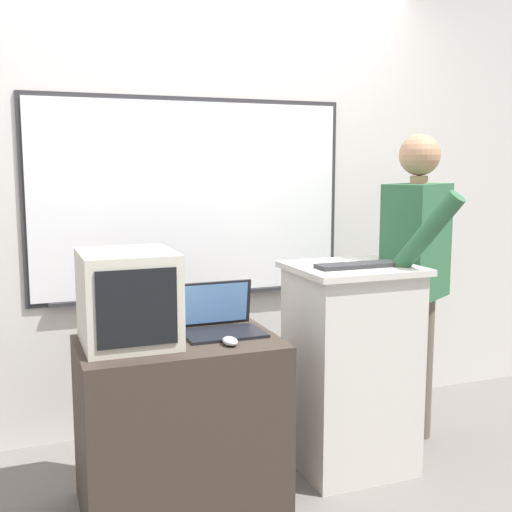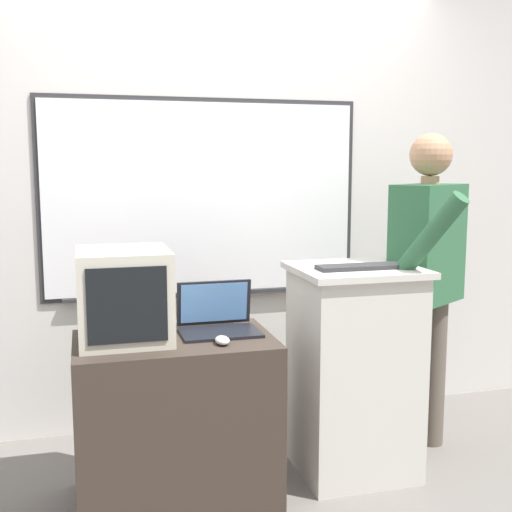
{
  "view_description": "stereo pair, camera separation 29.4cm",
  "coord_description": "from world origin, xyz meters",
  "px_view_note": "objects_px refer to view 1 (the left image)",
  "views": [
    {
      "loc": [
        -1.03,
        -2.19,
        1.49
      ],
      "look_at": [
        0.01,
        0.52,
        1.07
      ],
      "focal_mm": 45.0,
      "sensor_mm": 36.0,
      "label": 1
    },
    {
      "loc": [
        -0.76,
        -2.29,
        1.49
      ],
      "look_at": [
        0.01,
        0.52,
        1.07
      ],
      "focal_mm": 45.0,
      "sensor_mm": 36.0,
      "label": 2
    }
  ],
  "objects_px": {
    "person_presenter": "(416,270)",
    "computer_mouse_by_laptop": "(230,341)",
    "wireless_keyboard": "(358,265)",
    "crt_monitor": "(128,298)",
    "side_desk": "(181,424)",
    "laptop": "(219,319)",
    "lectern_podium": "(350,366)"
  },
  "relations": [
    {
      "from": "side_desk",
      "to": "computer_mouse_by_laptop",
      "type": "height_order",
      "value": "computer_mouse_by_laptop"
    },
    {
      "from": "laptop",
      "to": "crt_monitor",
      "type": "relative_size",
      "value": 0.83
    },
    {
      "from": "side_desk",
      "to": "person_presenter",
      "type": "bearing_deg",
      "value": 7.76
    },
    {
      "from": "side_desk",
      "to": "crt_monitor",
      "type": "xyz_separation_m",
      "value": [
        -0.2,
        0.04,
        0.57
      ]
    },
    {
      "from": "wireless_keyboard",
      "to": "crt_monitor",
      "type": "relative_size",
      "value": 0.97
    },
    {
      "from": "person_presenter",
      "to": "crt_monitor",
      "type": "distance_m",
      "value": 1.52
    },
    {
      "from": "lectern_podium",
      "to": "laptop",
      "type": "relative_size",
      "value": 2.9
    },
    {
      "from": "wireless_keyboard",
      "to": "person_presenter",
      "type": "bearing_deg",
      "value": 20.95
    },
    {
      "from": "wireless_keyboard",
      "to": "crt_monitor",
      "type": "xyz_separation_m",
      "value": [
        -1.07,
        0.03,
        -0.08
      ]
    },
    {
      "from": "wireless_keyboard",
      "to": "lectern_podium",
      "type": "bearing_deg",
      "value": 83.55
    },
    {
      "from": "side_desk",
      "to": "computer_mouse_by_laptop",
      "type": "bearing_deg",
      "value": -37.1
    },
    {
      "from": "crt_monitor",
      "to": "computer_mouse_by_laptop",
      "type": "bearing_deg",
      "value": -24.61
    },
    {
      "from": "person_presenter",
      "to": "wireless_keyboard",
      "type": "xyz_separation_m",
      "value": [
        -0.44,
        -0.17,
        0.07
      ]
    },
    {
      "from": "lectern_podium",
      "to": "person_presenter",
      "type": "xyz_separation_m",
      "value": [
        0.44,
        0.1,
        0.44
      ]
    },
    {
      "from": "crt_monitor",
      "to": "laptop",
      "type": "bearing_deg",
      "value": 6.28
    },
    {
      "from": "wireless_keyboard",
      "to": "computer_mouse_by_laptop",
      "type": "height_order",
      "value": "wireless_keyboard"
    },
    {
      "from": "side_desk",
      "to": "person_presenter",
      "type": "relative_size",
      "value": 0.52
    },
    {
      "from": "side_desk",
      "to": "wireless_keyboard",
      "type": "xyz_separation_m",
      "value": [
        0.87,
        0.01,
        0.65
      ]
    },
    {
      "from": "laptop",
      "to": "crt_monitor",
      "type": "distance_m",
      "value": 0.43
    },
    {
      "from": "laptop",
      "to": "wireless_keyboard",
      "type": "distance_m",
      "value": 0.7
    },
    {
      "from": "person_presenter",
      "to": "computer_mouse_by_laptop",
      "type": "xyz_separation_m",
      "value": [
        -1.13,
        -0.32,
        -0.18
      ]
    },
    {
      "from": "crt_monitor",
      "to": "side_desk",
      "type": "bearing_deg",
      "value": -10.95
    },
    {
      "from": "side_desk",
      "to": "laptop",
      "type": "relative_size",
      "value": 2.44
    },
    {
      "from": "side_desk",
      "to": "person_presenter",
      "type": "xyz_separation_m",
      "value": [
        1.31,
        0.18,
        0.57
      ]
    },
    {
      "from": "side_desk",
      "to": "crt_monitor",
      "type": "bearing_deg",
      "value": 169.05
    },
    {
      "from": "side_desk",
      "to": "wireless_keyboard",
      "type": "relative_size",
      "value": 2.08
    },
    {
      "from": "side_desk",
      "to": "laptop",
      "type": "xyz_separation_m",
      "value": [
        0.21,
        0.08,
        0.43
      ]
    },
    {
      "from": "wireless_keyboard",
      "to": "computer_mouse_by_laptop",
      "type": "bearing_deg",
      "value": -167.95
    },
    {
      "from": "person_presenter",
      "to": "computer_mouse_by_laptop",
      "type": "relative_size",
      "value": 16.4
    },
    {
      "from": "side_desk",
      "to": "computer_mouse_by_laptop",
      "type": "distance_m",
      "value": 0.45
    },
    {
      "from": "side_desk",
      "to": "laptop",
      "type": "height_order",
      "value": "laptop"
    },
    {
      "from": "person_presenter",
      "to": "laptop",
      "type": "xyz_separation_m",
      "value": [
        -1.1,
        -0.09,
        -0.14
      ]
    }
  ]
}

